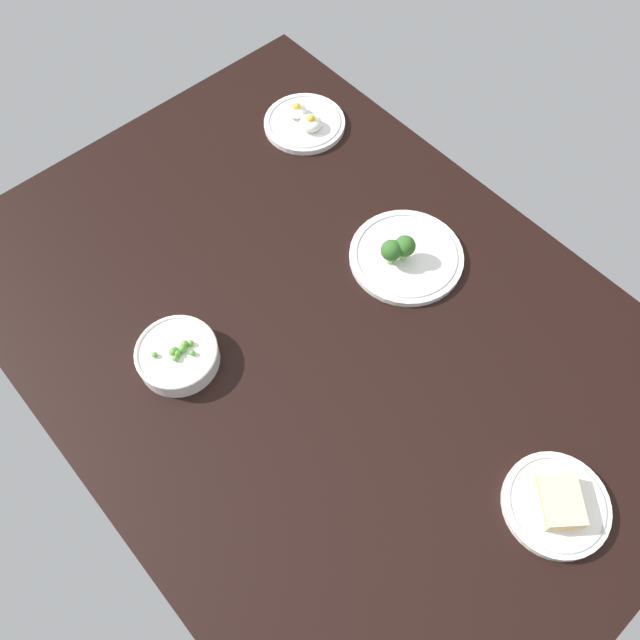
% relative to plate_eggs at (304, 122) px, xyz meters
% --- Properties ---
extents(dining_table, '(1.39, 0.99, 0.04)m').
position_rel_plate_eggs_xyz_m(dining_table, '(0.42, -0.32, -0.03)').
color(dining_table, black).
rests_on(dining_table, ground).
extents(plate_eggs, '(0.19, 0.19, 0.05)m').
position_rel_plate_eggs_xyz_m(plate_eggs, '(0.00, 0.00, 0.00)').
color(plate_eggs, white).
rests_on(plate_eggs, dining_table).
extents(plate_broccoli, '(0.23, 0.23, 0.07)m').
position_rel_plate_eggs_xyz_m(plate_broccoli, '(0.41, -0.09, 0.00)').
color(plate_broccoli, white).
rests_on(plate_broccoli, dining_table).
extents(bowl_peas, '(0.15, 0.15, 0.05)m').
position_rel_plate_eggs_xyz_m(bowl_peas, '(0.30, -0.57, 0.01)').
color(bowl_peas, white).
rests_on(bowl_peas, dining_table).
extents(plate_sandwich, '(0.18, 0.18, 0.05)m').
position_rel_plate_eggs_xyz_m(plate_sandwich, '(0.93, -0.26, 0.00)').
color(plate_sandwich, white).
rests_on(plate_sandwich, dining_table).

